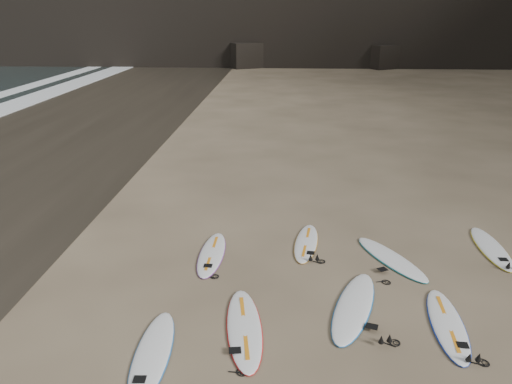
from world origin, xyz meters
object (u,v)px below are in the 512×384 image
surfboard_3 (447,324)px  surfboard_5 (212,254)px  surfboard_6 (306,243)px  surfboard_7 (391,258)px  surfboard_1 (244,327)px  surfboard_8 (491,248)px  surfboard_0 (153,353)px  surfboard_2 (354,306)px

surfboard_3 → surfboard_5: 5.50m
surfboard_6 → surfboard_7: 2.12m
surfboard_1 → surfboard_5: size_ratio=1.10×
surfboard_6 → surfboard_8: size_ratio=0.92×
surfboard_5 → surfboard_8: size_ratio=0.97×
surfboard_8 → surfboard_0: bearing=-147.5°
surfboard_2 → surfboard_8: size_ratio=1.12×
surfboard_1 → surfboard_2: bearing=13.4°
surfboard_2 → surfboard_8: surfboard_2 is taller
surfboard_1 → surfboard_7: size_ratio=1.05×
surfboard_1 → surfboard_5: 3.11m
surfboard_1 → surfboard_7: (3.28, 2.94, -0.00)m
surfboard_1 → surfboard_5: (-1.03, 2.94, -0.00)m
surfboard_3 → surfboard_8: bearing=62.7°
surfboard_0 → surfboard_3: 5.46m
surfboard_5 → surfboard_7: bearing=0.9°
surfboard_5 → surfboard_6: size_ratio=1.05×
surfboard_8 → surfboard_6: bearing=-179.2°
surfboard_0 → surfboard_8: (7.40, 4.49, -0.00)m
surfboard_0 → surfboard_2: surfboard_2 is taller
surfboard_2 → surfboard_7: size_ratio=1.10×
surfboard_6 → surfboard_8: bearing=7.3°
surfboard_1 → surfboard_8: surfboard_1 is taller
surfboard_1 → surfboard_8: size_ratio=1.06×
surfboard_7 → surfboard_8: bearing=-11.5°
surfboard_0 → surfboard_6: surfboard_0 is taller
surfboard_7 → surfboard_8: 2.70m
surfboard_5 → surfboard_8: surfboard_8 is taller
surfboard_2 → surfboard_5: bearing=164.0°
surfboard_0 → surfboard_1: surfboard_1 is taller
surfboard_5 → surfboard_7: surfboard_7 is taller
surfboard_0 → surfboard_5: (0.49, 3.77, -0.00)m
surfboard_2 → surfboard_6: 2.98m
surfboard_7 → surfboard_8: surfboard_7 is taller
surfboard_5 → surfboard_7: 4.30m
surfboard_0 → surfboard_2: size_ratio=0.90×
surfboard_5 → surfboard_6: (2.32, 0.75, -0.00)m
surfboard_3 → surfboard_6: 4.20m
surfboard_0 → surfboard_1: 1.73m
surfboard_1 → surfboard_6: (1.29, 3.69, -0.01)m
surfboard_0 → surfboard_6: bearing=55.6°
surfboard_3 → surfboard_5: bearing=156.2°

